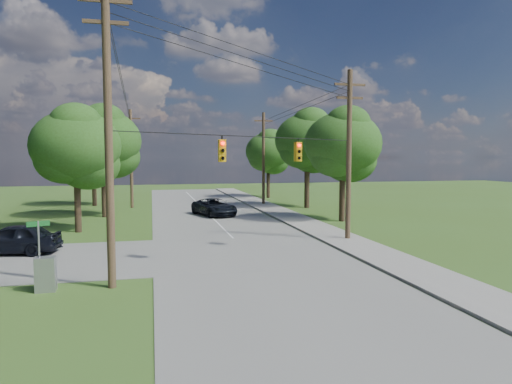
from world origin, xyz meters
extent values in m
plane|color=#3B5A1E|center=(0.00, 0.00, 0.00)|extent=(140.00, 140.00, 0.00)
cube|color=gray|center=(2.00, 5.00, 0.01)|extent=(10.00, 100.00, 0.03)
cube|color=gray|center=(8.70, 5.00, 0.06)|extent=(2.60, 100.00, 0.12)
cylinder|color=brown|center=(-4.60, 0.40, 6.00)|extent=(0.32, 0.32, 12.00)
cube|color=brown|center=(-4.60, 0.40, 11.10)|extent=(2.00, 0.12, 0.14)
cube|color=brown|center=(-4.60, 0.40, 10.30)|extent=(1.70, 0.12, 0.14)
cylinder|color=brown|center=(8.90, 8.00, 5.25)|extent=(0.32, 0.32, 10.50)
cube|color=brown|center=(8.90, 8.00, 9.60)|extent=(2.00, 0.12, 0.14)
cube|color=brown|center=(8.90, 8.00, 8.80)|extent=(1.70, 0.12, 0.14)
cylinder|color=brown|center=(8.90, 30.00, 5.00)|extent=(0.32, 0.32, 10.00)
cube|color=brown|center=(8.90, 30.00, 9.10)|extent=(2.00, 0.12, 0.14)
cylinder|color=brown|center=(-5.00, 30.00, 5.00)|extent=(0.32, 0.32, 10.00)
cube|color=brown|center=(-5.00, 30.00, 9.10)|extent=(2.00, 0.12, 0.14)
cylinder|color=black|center=(2.15, 4.20, 10.35)|extent=(13.52, 7.63, 1.53)
cylinder|color=black|center=(2.15, 4.20, 9.95)|extent=(13.52, 7.63, 1.53)
cylinder|color=black|center=(2.15, 4.20, 9.55)|extent=(13.52, 7.63, 1.53)
cylinder|color=black|center=(8.90, 19.00, 9.35)|extent=(0.03, 22.00, 0.53)
cylinder|color=black|center=(-4.80, 15.20, 10.10)|extent=(0.43, 29.60, 2.03)
cylinder|color=black|center=(8.90, 19.00, 8.95)|extent=(0.03, 22.00, 0.53)
cylinder|color=black|center=(-4.80, 15.20, 9.70)|extent=(0.43, 29.60, 2.03)
cylinder|color=black|center=(2.15, 4.20, 6.20)|extent=(13.52, 7.63, 0.04)
cube|color=#E7A80D|center=(0.26, 3.02, 5.48)|extent=(0.32, 0.22, 1.05)
sphere|color=#FF0C05|center=(0.26, 2.88, 5.83)|extent=(0.17, 0.17, 0.17)
cube|color=#E7A80D|center=(0.26, 3.26, 5.48)|extent=(0.32, 0.22, 1.05)
sphere|color=#FF0C05|center=(0.26, 3.40, 5.83)|extent=(0.17, 0.17, 0.17)
cube|color=#E7A80D|center=(4.85, 5.60, 5.48)|extent=(0.32, 0.22, 1.05)
sphere|color=#FF0C05|center=(4.85, 5.46, 5.83)|extent=(0.17, 0.17, 0.17)
cube|color=#E7A80D|center=(4.85, 5.84, 5.48)|extent=(0.32, 0.22, 1.05)
sphere|color=#FF0C05|center=(4.85, 5.98, 5.83)|extent=(0.17, 0.17, 0.17)
cylinder|color=#3E2D1F|center=(-8.00, 15.00, 1.57)|extent=(0.45, 0.45, 3.15)
ellipsoid|color=#254815|center=(-8.00, 15.00, 5.94)|extent=(6.00, 6.00, 4.92)
cylinder|color=#3E2D1F|center=(-7.00, 23.00, 1.75)|extent=(0.50, 0.50, 3.50)
ellipsoid|color=#254815|center=(-7.00, 23.00, 6.60)|extent=(6.40, 6.40, 5.25)
cylinder|color=#3E2D1F|center=(-9.00, 33.00, 1.66)|extent=(0.48, 0.47, 3.32)
ellipsoid|color=#254815|center=(-9.00, 33.00, 6.27)|extent=(6.00, 6.00, 4.92)
cylinder|color=#3E2D1F|center=(12.00, 16.00, 1.66)|extent=(0.48, 0.48, 3.32)
ellipsoid|color=#254815|center=(12.00, 16.00, 6.27)|extent=(6.20, 6.20, 5.08)
cylinder|color=#3E2D1F|center=(12.50, 26.00, 1.84)|extent=(0.52, 0.52, 3.67)
ellipsoid|color=#254815|center=(12.50, 26.00, 6.93)|extent=(6.60, 6.60, 5.41)
cylinder|color=#3E2D1F|center=(11.50, 38.00, 1.57)|extent=(0.45, 0.45, 3.15)
ellipsoid|color=#254815|center=(11.50, 38.00, 5.94)|extent=(5.80, 5.80, 4.76)
imported|color=black|center=(-10.23, 8.05, 0.84)|extent=(4.97, 2.58, 1.62)
imported|color=black|center=(2.37, 21.76, 0.78)|extent=(3.98, 5.88, 1.50)
cube|color=#939598|center=(-7.04, 0.44, 0.66)|extent=(0.74, 0.54, 1.33)
cylinder|color=#939598|center=(-7.25, 0.45, 1.38)|extent=(0.07, 0.07, 2.75)
cube|color=#13551F|center=(-7.25, 0.45, 2.64)|extent=(0.76, 0.37, 0.20)
camera|label=1|loc=(-3.00, -18.21, 5.17)|focal=32.00mm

